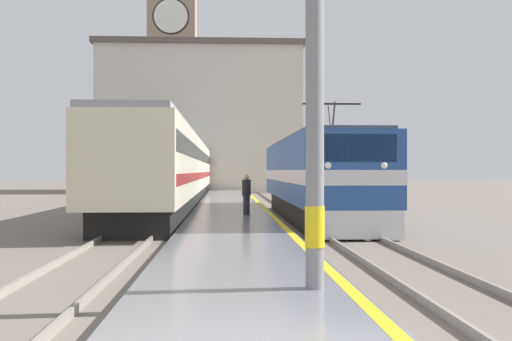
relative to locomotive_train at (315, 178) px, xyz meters
name	(u,v)px	position (x,y,z in m)	size (l,w,h in m)	color
ground_plane	(230,205)	(-3.41, 10.91, -1.74)	(200.00, 200.00, 0.00)	#70665B
platform	(231,208)	(-3.40, 5.91, -1.59)	(3.35, 140.00, 0.31)	slate
rail_track_near	(298,210)	(0.00, 5.91, -1.71)	(2.84, 140.00, 0.16)	#70665B
rail_track_far	(169,210)	(-6.49, 5.91, -1.71)	(2.83, 140.00, 0.16)	#70665B
locomotive_train	(315,178)	(0.00, 0.00, 0.00)	(2.92, 15.60, 4.37)	black
passenger_train	(184,169)	(-6.49, 16.88, 0.38)	(2.92, 49.95, 3.93)	black
catenary_mast	(321,19)	(-2.29, -15.68, 2.49)	(2.67, 0.29, 7.89)	gray
person_on_platform	(246,194)	(-2.85, -1.19, -0.61)	(0.34, 0.34, 1.58)	#23232D
clock_tower	(173,60)	(-9.19, 39.17, 11.96)	(6.09, 6.09, 25.52)	gray
station_building	(201,119)	(-5.98, 32.75, 5.20)	(19.18, 8.29, 13.84)	beige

